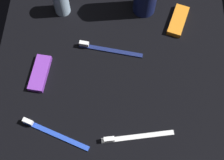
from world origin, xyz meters
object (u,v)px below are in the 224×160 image
toothbrush_navy (107,49)px  snack_bar_orange (178,21)px  toothbrush_blue (51,132)px  snack_bar_purple (40,73)px  toothbrush_white (133,137)px  deodorant_stick (61,1)px

toothbrush_navy → snack_bar_orange: 22.71cm
toothbrush_blue → toothbrush_navy: (24.14, -12.32, 0.00)cm
toothbrush_blue → toothbrush_navy: 27.10cm
snack_bar_orange → snack_bar_purple: bearing=133.9°
snack_bar_orange → toothbrush_navy: bearing=134.7°
toothbrush_blue → snack_bar_orange: toothbrush_blue is taller
toothbrush_white → toothbrush_blue: (0.17, 20.16, 0.00)cm
toothbrush_blue → snack_bar_orange: 47.41cm
toothbrush_navy → snack_bar_purple: (-8.29, 17.41, 0.14)cm
toothbrush_white → snack_bar_purple: (16.02, 25.25, 0.14)cm
toothbrush_navy → snack_bar_orange: size_ratio=1.73×
deodorant_stick → toothbrush_blue: size_ratio=0.50×
snack_bar_purple → toothbrush_white: bearing=-115.9°
deodorant_stick → snack_bar_purple: 21.78cm
toothbrush_white → toothbrush_blue: bearing=89.5°
snack_bar_purple → snack_bar_orange: size_ratio=1.00×
toothbrush_blue → toothbrush_navy: same height
toothbrush_white → snack_bar_purple: 29.90cm
toothbrush_white → toothbrush_navy: 25.55cm
deodorant_stick → toothbrush_blue: (-37.01, -1.37, -3.75)cm
toothbrush_blue → snack_bar_purple: (15.85, 5.09, 0.14)cm
deodorant_stick → snack_bar_purple: deodorant_stick is taller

